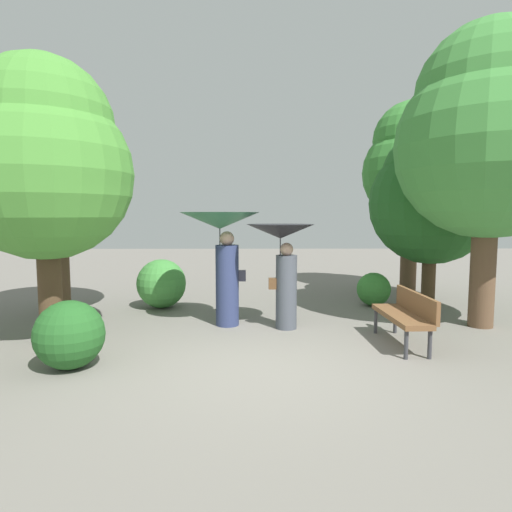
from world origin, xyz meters
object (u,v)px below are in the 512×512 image
object	(u,v)px
tree_mid_right	(412,163)
tree_near_right	(490,131)
tree_far_back	(432,194)
person_left	(222,240)
person_right	(282,252)
tree_near_left	(44,159)
tree_mid_left	(56,174)
park_bench	(406,313)

from	to	relation	value
tree_mid_right	tree_near_right	bearing A→B (deg)	-89.66
tree_far_back	tree_mid_right	bearing A→B (deg)	85.80
person_left	tree_mid_right	world-z (taller)	tree_mid_right
person_right	tree_near_right	world-z (taller)	tree_near_right
person_left	tree_near_left	bearing A→B (deg)	108.59
person_right	tree_near_right	bearing A→B (deg)	-92.65
person_left	person_right	distance (m)	1.13
tree_mid_right	tree_far_back	world-z (taller)	tree_mid_right
person_left	person_right	size ratio (longest dim) A/B	1.11
person_right	tree_mid_right	world-z (taller)	tree_mid_right
person_left	tree_mid_left	size ratio (longest dim) A/B	0.47
park_bench	tree_near_right	distance (m)	3.64
person_right	park_bench	xyz separation A→B (m)	(1.86, -1.01, -0.86)
tree_near_right	tree_mid_right	xyz separation A→B (m)	(-0.02, 3.62, -0.13)
person_left	tree_mid_right	bearing A→B (deg)	-57.57
tree_near_left	tree_mid_left	size ratio (longest dim) A/B	1.00
park_bench	tree_mid_right	xyz separation A→B (m)	(1.75, 4.71, 2.86)
person_left	tree_far_back	world-z (taller)	tree_far_back
tree_near_right	tree_near_left	bearing A→B (deg)	-172.57
tree_mid_left	tree_near_right	bearing A→B (deg)	-7.58
park_bench	tree_mid_left	distance (m)	7.07
tree_mid_right	tree_far_back	bearing A→B (deg)	-94.20
park_bench	tree_near_left	bearing A→B (deg)	-93.26
tree_near_right	tree_mid_right	size ratio (longest dim) A/B	1.08
park_bench	tree_far_back	xyz separation A→B (m)	(1.63, 3.11, 1.98)
tree_near_left	tree_mid_left	xyz separation A→B (m)	(-0.73, 2.03, -0.04)
person_left	person_right	bearing A→B (deg)	-106.24
tree_near_right	park_bench	bearing A→B (deg)	-148.25
tree_mid_right	person_left	bearing A→B (deg)	-143.49
person_left	tree_mid_left	distance (m)	3.72
tree_near_left	park_bench	bearing A→B (deg)	-1.42
tree_near_right	tree_mid_left	world-z (taller)	tree_near_right
person_left	park_bench	distance (m)	3.37
person_left	tree_near_left	world-z (taller)	tree_near_left
park_bench	tree_mid_left	xyz separation A→B (m)	(-6.31, 2.17, 2.34)
person_left	tree_mid_right	distance (m)	6.11
park_bench	tree_near_left	xyz separation A→B (m)	(-5.58, 0.14, 2.37)
park_bench	person_right	bearing A→B (deg)	-120.19
person_left	tree_near_right	bearing A→B (deg)	-95.81
tree_near_left	tree_far_back	xyz separation A→B (m)	(7.21, 2.97, -0.40)
tree_mid_right	tree_far_back	distance (m)	1.83
person_right	park_bench	size ratio (longest dim) A/B	1.23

